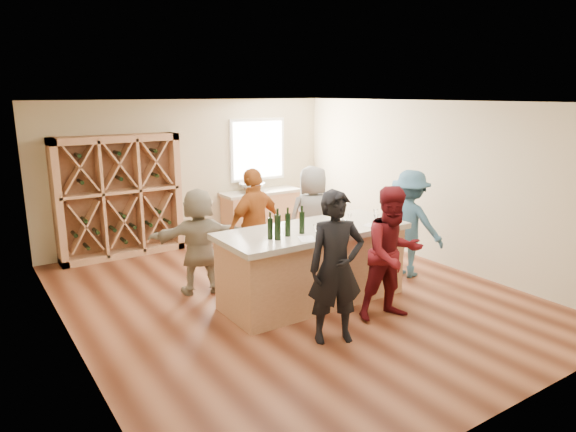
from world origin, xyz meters
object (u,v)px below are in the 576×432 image
wine_bottle_a (270,229)px  person_far_mid (255,226)px  wine_bottle_b (278,227)px  person_far_right (313,218)px  wine_rack (119,197)px  person_server (409,224)px  person_near_right (393,254)px  wine_bottle_c (288,225)px  wine_bottle_e (302,222)px  tasting_counter_base (313,267)px  person_far_left (199,241)px  person_near_left (336,267)px  sink (252,187)px

wine_bottle_a → person_far_mid: person_far_mid is taller
wine_bottle_b → person_far_right: bearing=41.0°
wine_bottle_b → wine_rack: bearing=103.6°
person_far_right → wine_rack: bearing=-31.1°
person_server → wine_bottle_b: bearing=75.2°
person_near_right → person_far_right: person_near_right is taller
wine_bottle_c → wine_bottle_e: 0.23m
wine_rack → person_far_right: wine_rack is taller
tasting_counter_base → person_far_left: person_far_left is taller
wine_rack → wine_bottle_a: size_ratio=7.80×
person_far_right → wine_bottle_e: bearing=62.9°
person_near_left → person_server: bearing=47.0°
person_server → wine_bottle_e: bearing=74.0°
wine_bottle_e → person_far_mid: size_ratio=0.17×
wine_bottle_c → wine_rack: bearing=106.8°
wine_bottle_b → person_server: size_ratio=0.19×
wine_rack → person_near_left: bearing=-76.3°
sink → person_far_right: bearing=-95.3°
wine_bottle_b → person_near_right: person_near_right is taller
person_far_mid → person_far_left: size_ratio=1.14×
wine_rack → wine_bottle_c: size_ratio=7.15×
tasting_counter_base → person_near_left: bearing=-113.8°
sink → person_server: size_ratio=0.31×
person_far_left → person_far_right: bearing=-164.6°
person_far_left → tasting_counter_base: bearing=152.5°
person_near_right → person_far_right: bearing=94.4°
person_near_right → person_far_mid: 2.31m
tasting_counter_base → person_far_mid: 1.23m
wine_bottle_b → person_far_right: (1.55, 1.35, -0.37)m
wine_rack → sink: wine_rack is taller
wine_bottle_b → person_far_left: bearing=108.4°
sink → wine_bottle_e: 3.93m
person_near_left → person_far_mid: bearing=107.0°
wine_bottle_c → person_near_left: person_near_left is taller
wine_bottle_e → person_near_left: bearing=-101.8°
tasting_counter_base → wine_rack: bearing=114.6°
tasting_counter_base → person_near_right: 1.22m
wine_bottle_e → sink: bearing=70.1°
wine_rack → tasting_counter_base: (1.66, -3.62, -0.60)m
wine_bottle_a → person_far_left: person_far_left is taller
person_far_right → person_server: bearing=148.5°
wine_bottle_b → wine_bottle_c: (0.21, 0.08, -0.01)m
wine_bottle_c → person_near_left: size_ratio=0.17×
person_near_right → person_far_left: (-1.72, 2.24, -0.09)m
wine_rack → person_near_right: (2.18, -4.66, -0.21)m
tasting_counter_base → wine_bottle_a: (-0.79, -0.14, 0.72)m
wine_rack → person_near_right: wine_rack is taller
wine_bottle_b → person_near_left: (0.23, -0.91, -0.32)m
person_far_left → person_near_right: bearing=145.1°
wine_bottle_a → tasting_counter_base: bearing=9.8°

